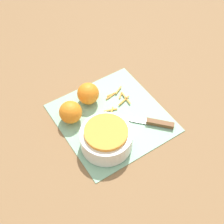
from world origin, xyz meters
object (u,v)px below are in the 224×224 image
knife (151,122)px  orange_left (71,112)px  orange_right (88,94)px  bowl_speckled (106,138)px

knife → orange_left: size_ratio=2.46×
knife → orange_right: orange_right is taller
orange_left → orange_right: 0.11m
knife → orange_right: bearing=-11.2°
bowl_speckled → orange_right: bearing=-13.7°
knife → orange_left: 0.29m
knife → orange_left: (0.17, 0.23, 0.04)m
orange_left → orange_right: (0.04, -0.10, -0.00)m
bowl_speckled → orange_left: (0.16, 0.05, 0.00)m
knife → orange_left: orange_left is taller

